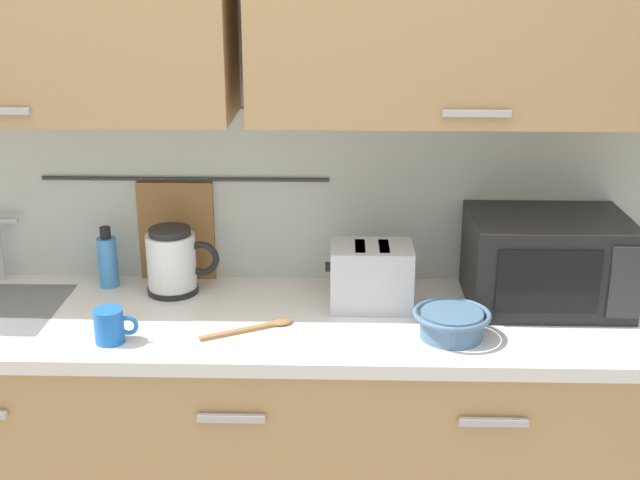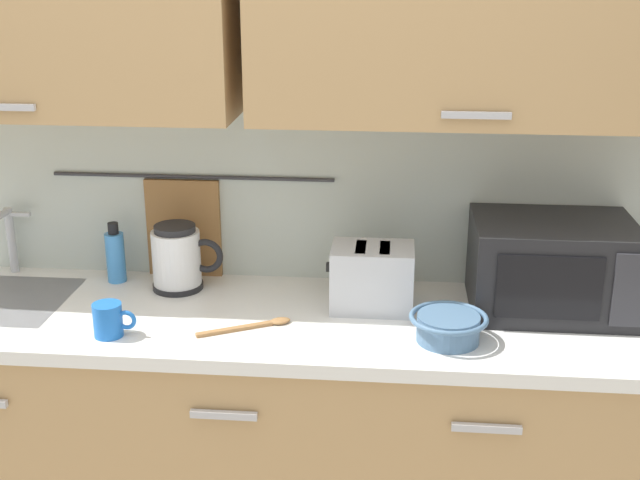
% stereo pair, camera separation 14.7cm
% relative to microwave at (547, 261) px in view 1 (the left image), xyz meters
% --- Properties ---
extents(counter_unit, '(2.53, 0.64, 0.90)m').
position_rel_microwave_xyz_m(counter_unit, '(-0.91, -0.11, -0.58)').
color(counter_unit, tan).
rests_on(counter_unit, ground).
extents(back_wall_assembly, '(3.70, 0.41, 2.50)m').
position_rel_microwave_xyz_m(back_wall_assembly, '(-0.90, 0.12, 0.49)').
color(back_wall_assembly, silver).
rests_on(back_wall_assembly, ground).
extents(microwave, '(0.46, 0.35, 0.27)m').
position_rel_microwave_xyz_m(microwave, '(0.00, 0.00, 0.00)').
color(microwave, black).
rests_on(microwave, counter_unit).
extents(electric_kettle, '(0.23, 0.16, 0.21)m').
position_rel_microwave_xyz_m(electric_kettle, '(-1.13, 0.05, -0.03)').
color(electric_kettle, black).
rests_on(electric_kettle, counter_unit).
extents(dish_soap_bottle, '(0.06, 0.06, 0.20)m').
position_rel_microwave_xyz_m(dish_soap_bottle, '(-1.34, 0.09, -0.05)').
color(dish_soap_bottle, '#3F8CD8').
rests_on(dish_soap_bottle, counter_unit).
extents(mug_near_sink, '(0.12, 0.08, 0.09)m').
position_rel_microwave_xyz_m(mug_near_sink, '(-1.23, -0.30, -0.09)').
color(mug_near_sink, blue).
rests_on(mug_near_sink, counter_unit).
extents(mixing_bowl, '(0.21, 0.21, 0.08)m').
position_rel_microwave_xyz_m(mixing_bowl, '(-0.31, -0.25, -0.09)').
color(mixing_bowl, '#4C7093').
rests_on(mixing_bowl, counter_unit).
extents(toaster, '(0.26, 0.17, 0.19)m').
position_rel_microwave_xyz_m(toaster, '(-0.52, -0.04, -0.04)').
color(toaster, '#B7BABF').
rests_on(toaster, counter_unit).
extents(wooden_spoon, '(0.26, 0.15, 0.01)m').
position_rel_microwave_xyz_m(wooden_spoon, '(-0.84, -0.21, -0.13)').
color(wooden_spoon, '#9E7042').
rests_on(wooden_spoon, counter_unit).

